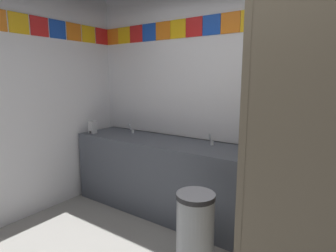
{
  "coord_description": "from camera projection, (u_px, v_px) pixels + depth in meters",
  "views": [
    {
      "loc": [
        0.94,
        -1.11,
        1.56
      ],
      "look_at": [
        -0.58,
        1.09,
        1.09
      ],
      "focal_mm": 29.24,
      "sensor_mm": 36.0,
      "label": 1
    }
  ],
  "objects": [
    {
      "name": "wall_back",
      "position": [
        249.0,
        99.0,
        2.86
      ],
      "size": [
        4.06,
        0.09,
        2.68
      ],
      "color": "silver",
      "rests_on": "ground_plane"
    },
    {
      "name": "stall_divider",
      "position": [
        295.0,
        164.0,
        1.66
      ],
      "size": [
        0.92,
        1.56,
        2.09
      ],
      "color": "#726651",
      "rests_on": "ground_plane"
    },
    {
      "name": "faucet_left",
      "position": [
        132.0,
        129.0,
        3.52
      ],
      "size": [
        0.04,
        0.1,
        0.14
      ],
      "color": "silver",
      "rests_on": "vanity_counter"
    },
    {
      "name": "soap_dispenser",
      "position": [
        93.0,
        127.0,
        3.53
      ],
      "size": [
        0.09,
        0.09,
        0.16
      ],
      "color": "#B7BABF",
      "rests_on": "vanity_counter"
    },
    {
      "name": "trash_bin",
      "position": [
        195.0,
        232.0,
        2.22
      ],
      "size": [
        0.31,
        0.31,
        0.66
      ],
      "color": "#999EA3",
      "rests_on": "ground_plane"
    },
    {
      "name": "vanity_counter",
      "position": [
        163.0,
        175.0,
        3.22
      ],
      "size": [
        2.26,
        0.62,
        0.86
      ],
      "color": "#4C515B",
      "rests_on": "ground_plane"
    },
    {
      "name": "faucet_right",
      "position": [
        211.0,
        141.0,
        2.89
      ],
      "size": [
        0.04,
        0.1,
        0.14
      ],
      "color": "silver",
      "rests_on": "vanity_counter"
    }
  ]
}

